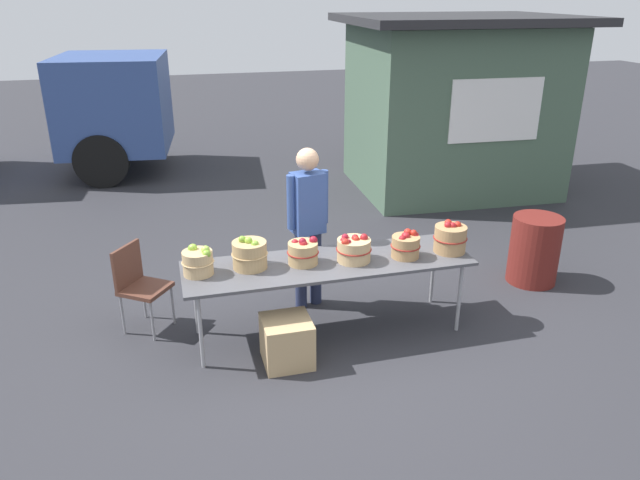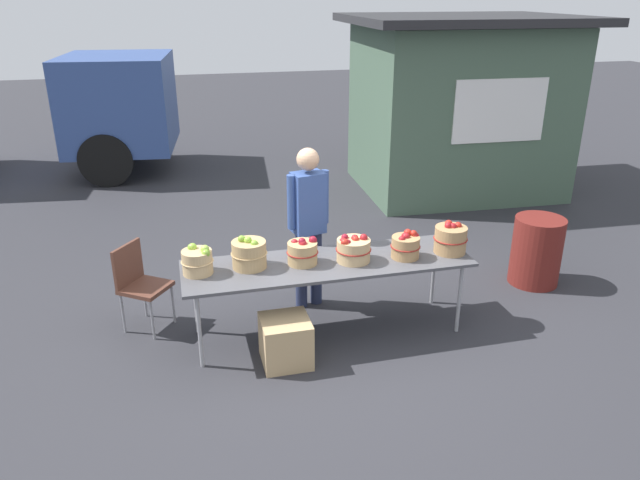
% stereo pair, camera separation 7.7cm
% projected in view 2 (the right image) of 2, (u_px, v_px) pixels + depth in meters
% --- Properties ---
extents(ground_plane, '(40.00, 40.00, 0.00)m').
position_uv_depth(ground_plane, '(327.00, 331.00, 5.91)').
color(ground_plane, '#2D2D33').
extents(market_table, '(2.70, 0.76, 0.75)m').
position_uv_depth(market_table, '(328.00, 265.00, 5.64)').
color(market_table, '#4C4C51').
rests_on(market_table, ground).
extents(apple_basket_green_0, '(0.29, 0.29, 0.28)m').
position_uv_depth(apple_basket_green_0, '(197.00, 261.00, 5.35)').
color(apple_basket_green_0, tan).
rests_on(apple_basket_green_0, market_table).
extents(apple_basket_green_1, '(0.33, 0.33, 0.31)m').
position_uv_depth(apple_basket_green_1, '(249.00, 253.00, 5.47)').
color(apple_basket_green_1, tan).
rests_on(apple_basket_green_1, market_table).
extents(apple_basket_red_0, '(0.30, 0.30, 0.26)m').
position_uv_depth(apple_basket_red_0, '(303.00, 252.00, 5.55)').
color(apple_basket_red_0, tan).
rests_on(apple_basket_red_0, market_table).
extents(apple_basket_red_1, '(0.33, 0.33, 0.26)m').
position_uv_depth(apple_basket_red_1, '(353.00, 249.00, 5.60)').
color(apple_basket_red_1, tan).
rests_on(apple_basket_red_1, market_table).
extents(apple_basket_red_2, '(0.28, 0.28, 0.26)m').
position_uv_depth(apple_basket_red_2, '(406.00, 246.00, 5.68)').
color(apple_basket_red_2, '#A87F51').
rests_on(apple_basket_red_2, market_table).
extents(apple_basket_red_3, '(0.33, 0.33, 0.31)m').
position_uv_depth(apple_basket_red_3, '(450.00, 239.00, 5.78)').
color(apple_basket_red_3, '#A87F51').
rests_on(apple_basket_red_3, market_table).
extents(vendor_adult, '(0.44, 0.28, 1.69)m').
position_uv_depth(vendor_adult, '(308.00, 216.00, 6.05)').
color(vendor_adult, '#262D4C').
rests_on(vendor_adult, ground).
extents(food_kiosk, '(3.63, 3.05, 2.74)m').
position_uv_depth(food_kiosk, '(458.00, 105.00, 9.70)').
color(food_kiosk, '#47604C').
rests_on(food_kiosk, ground).
extents(folding_chair, '(0.56, 0.56, 0.86)m').
position_uv_depth(folding_chair, '(139.00, 280.00, 5.81)').
color(folding_chair, brown).
rests_on(folding_chair, ground).
extents(trash_barrel, '(0.55, 0.55, 0.78)m').
position_uv_depth(trash_barrel, '(536.00, 251.00, 6.76)').
color(trash_barrel, maroon).
rests_on(trash_barrel, ground).
extents(produce_crate, '(0.43, 0.43, 0.43)m').
position_uv_depth(produce_crate, '(286.00, 341.00, 5.35)').
color(produce_crate, tan).
rests_on(produce_crate, ground).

